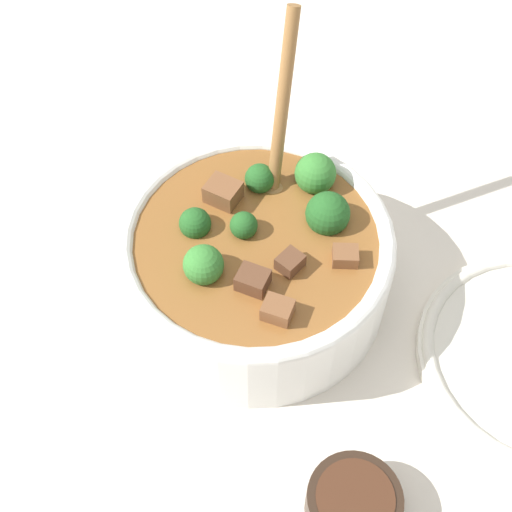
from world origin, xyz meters
name	(u,v)px	position (x,y,z in m)	size (l,w,h in m)	color
ground_plane	(256,290)	(0.00, 0.00, 0.00)	(4.00, 4.00, 0.00)	silver
stew_bowl	(257,258)	(0.00, 0.00, 0.05)	(0.25, 0.25, 0.24)	white
condiment_bowl	(353,503)	(-0.09, 0.21, 0.02)	(0.08, 0.08, 0.04)	black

